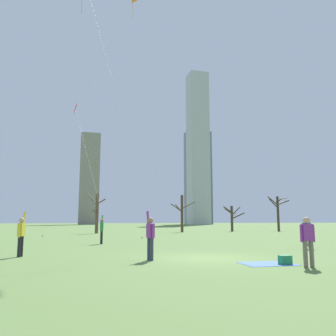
# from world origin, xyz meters

# --- Properties ---
(ground_plane) EXTENTS (400.00, 400.00, 0.00)m
(ground_plane) POSITION_xyz_m (0.00, 0.00, 0.00)
(ground_plane) COLOR #5B7A3D
(kite_flyer_midfield_left_orange) EXTENTS (6.57, 9.37, 19.14)m
(kite_flyer_midfield_left_orange) POSITION_xyz_m (-6.47, 3.70, 3.53)
(kite_flyer_midfield_left_orange) COLOR black
(kite_flyer_midfield_left_orange) RESTS_ON ground
(kite_flyer_foreground_left_teal) EXTENTS (3.02, 9.20, 17.40)m
(kite_flyer_foreground_left_teal) POSITION_xyz_m (-2.85, 1.23, 3.84)
(kite_flyer_foreground_left_teal) COLOR #33384C
(kite_flyer_foreground_left_teal) RESTS_ON ground
(kite_flyer_midfield_right_red) EXTENTS (2.27, 10.82, 12.70)m
(kite_flyer_midfield_right_red) POSITION_xyz_m (-3.79, 11.65, 2.94)
(kite_flyer_midfield_right_red) COLOR black
(kite_flyer_midfield_right_red) RESTS_ON ground
(bystander_far_off_by_trees) EXTENTS (0.51, 0.23, 1.62)m
(bystander_far_off_by_trees) POSITION_xyz_m (2.16, -3.62, 0.90)
(bystander_far_off_by_trees) COLOR #726656
(bystander_far_off_by_trees) RESTS_ON ground
(bystander_strolling_midfield) EXTENTS (0.50, 0.27, 1.62)m
(bystander_strolling_midfield) POSITION_xyz_m (7.11, 3.21, 0.90)
(bystander_strolling_midfield) COLOR #33384C
(bystander_strolling_midfield) RESTS_ON ground
(bystander_watching_nearby) EXTENTS (0.50, 0.28, 1.62)m
(bystander_watching_nearby) POSITION_xyz_m (9.01, 6.05, 0.90)
(bystander_watching_nearby) COLOR gray
(bystander_watching_nearby) RESTS_ON ground
(distant_kite_drifting_right_white) EXTENTS (0.87, 3.17, 26.90)m
(distant_kite_drifting_right_white) POSITION_xyz_m (-7.37, 20.19, 23.20)
(distant_kite_drifting_right_white) COLOR white
(distant_kite_drifting_right_white) RESTS_ON ground
(picnic_spot) EXTENTS (1.88, 1.51, 0.31)m
(picnic_spot) POSITION_xyz_m (1.66, -2.59, 0.09)
(picnic_spot) COLOR #3359B2
(picnic_spot) RESTS_ON ground
(bare_tree_leftmost) EXTENTS (2.70, 1.91, 3.57)m
(bare_tree_leftmost) POSITION_xyz_m (16.59, 32.95, 2.02)
(bare_tree_leftmost) COLOR #423326
(bare_tree_leftmost) RESTS_ON ground
(bare_tree_far_right_edge) EXTENTS (2.11, 2.29, 4.73)m
(bare_tree_far_right_edge) POSITION_xyz_m (-2.54, 29.61, 2.49)
(bare_tree_far_right_edge) COLOR brown
(bare_tree_far_right_edge) RESTS_ON ground
(bare_tree_left_of_center) EXTENTS (3.44, 2.46, 5.05)m
(bare_tree_left_of_center) POSITION_xyz_m (23.91, 32.92, 2.96)
(bare_tree_left_of_center) COLOR #423326
(bare_tree_left_of_center) RESTS_ON ground
(bare_tree_center) EXTENTS (3.48, 0.75, 4.85)m
(bare_tree_center) POSITION_xyz_m (8.60, 31.28, 2.53)
(bare_tree_center) COLOR #4C3828
(bare_tree_center) RESTS_ON ground
(skyline_squat_block) EXTENTS (10.31, 6.40, 38.57)m
(skyline_squat_block) POSITION_xyz_m (44.53, 125.06, 19.29)
(skyline_squat_block) COLOR slate
(skyline_squat_block) RESTS_ON ground
(skyline_short_annex) EXTENTS (7.42, 5.38, 35.27)m
(skyline_short_annex) POSITION_xyz_m (0.26, 125.73, 17.63)
(skyline_short_annex) COLOR gray
(skyline_short_annex) RESTS_ON ground
(skyline_tall_tower) EXTENTS (7.14, 7.12, 58.25)m
(skyline_tall_tower) POSITION_xyz_m (39.68, 111.26, 29.13)
(skyline_tall_tower) COLOR #B2B2B7
(skyline_tall_tower) RESTS_ON ground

